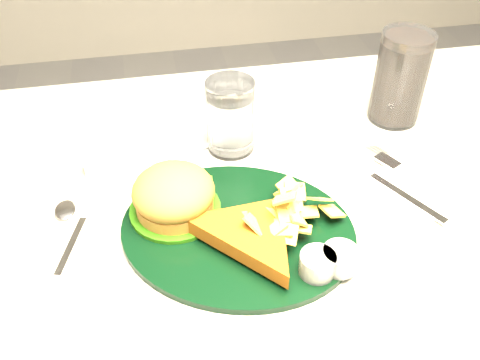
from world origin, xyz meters
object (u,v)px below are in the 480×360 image
object	(u,v)px
table	(256,350)
dinner_plate	(238,214)
water_glass	(230,116)
fork_napkin	(404,193)
cola_glass	(400,78)

from	to	relation	value
table	dinner_plate	xyz separation A→B (m)	(-0.04, -0.05, 0.41)
water_glass	table	bearing A→B (deg)	-82.34
fork_napkin	water_glass	bearing A→B (deg)	115.60
table	dinner_plate	world-z (taller)	dinner_plate
dinner_plate	fork_napkin	bearing A→B (deg)	29.01
cola_glass	fork_napkin	xyz separation A→B (m)	(-0.07, -0.20, -0.07)
table	fork_napkin	distance (m)	0.43
dinner_plate	cola_glass	xyz separation A→B (m)	(0.32, 0.22, 0.04)
table	dinner_plate	bearing A→B (deg)	-131.81
table	water_glass	bearing A→B (deg)	97.66
dinner_plate	water_glass	distance (m)	0.20
dinner_plate	cola_glass	bearing A→B (deg)	58.02
cola_glass	fork_napkin	bearing A→B (deg)	-108.52
water_glass	fork_napkin	world-z (taller)	water_glass
water_glass	cola_glass	size ratio (longest dim) A/B	0.76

